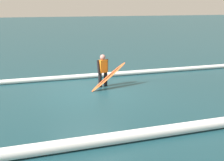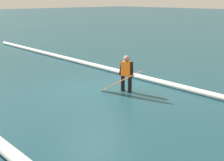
# 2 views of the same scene
# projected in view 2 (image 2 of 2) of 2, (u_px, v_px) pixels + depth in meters

# --- Properties ---
(ground_plane) EXTENTS (168.91, 168.91, 0.00)m
(ground_plane) POSITION_uv_depth(u_px,v_px,m) (94.00, 90.00, 11.63)
(ground_plane) COLOR #173F48
(surfer) EXTENTS (0.50, 0.31, 1.30)m
(surfer) POSITION_uv_depth(u_px,v_px,m) (126.00, 72.00, 11.33)
(surfer) COLOR black
(surfer) RESTS_ON ground_plane
(surfboard) EXTENTS (1.67, 0.71, 0.98)m
(surfboard) POSITION_uv_depth(u_px,v_px,m) (121.00, 81.00, 11.06)
(surfboard) COLOR #E55926
(surfboard) RESTS_ON ground_plane
(wave_crest_foreground) EXTENTS (24.72, 1.23, 0.20)m
(wave_crest_foreground) POSITION_uv_depth(u_px,v_px,m) (120.00, 72.00, 14.09)
(wave_crest_foreground) COLOR white
(wave_crest_foreground) RESTS_ON ground_plane
(wave_crest_midground) EXTENTS (25.54, 1.15, 0.29)m
(wave_crest_midground) POSITION_uv_depth(u_px,v_px,m) (6.00, 149.00, 6.79)
(wave_crest_midground) COLOR white
(wave_crest_midground) RESTS_ON ground_plane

